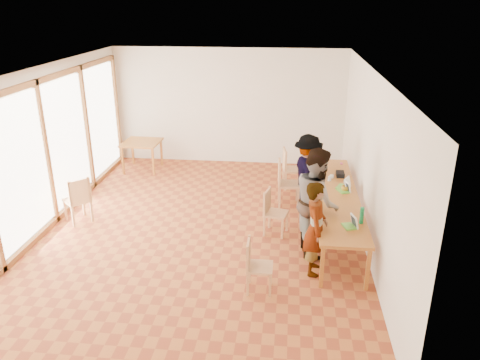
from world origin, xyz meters
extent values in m
plane|color=#AD5B29|center=(0.00, 0.00, 0.00)|extent=(8.00, 8.00, 0.00)
cube|color=silver|center=(0.00, 4.00, 1.50)|extent=(6.00, 0.10, 3.00)
cube|color=silver|center=(0.00, -4.00, 1.50)|extent=(6.00, 0.10, 3.00)
cube|color=silver|center=(3.00, 0.00, 1.50)|extent=(0.10, 8.00, 3.00)
cube|color=white|center=(-2.96, 0.00, 1.50)|extent=(0.10, 8.00, 3.00)
cube|color=white|center=(0.00, 0.00, 3.02)|extent=(6.00, 8.00, 0.04)
cube|color=#A87125|center=(2.50, 0.22, 0.72)|extent=(0.80, 4.00, 0.05)
cube|color=#A87125|center=(2.16, -1.72, 0.35)|extent=(0.06, 0.06, 0.70)
cube|color=#A87125|center=(2.16, 2.16, 0.35)|extent=(0.06, 0.06, 0.70)
cube|color=#A87125|center=(2.84, -1.72, 0.35)|extent=(0.06, 0.06, 0.70)
cube|color=#A87125|center=(2.84, 2.16, 0.35)|extent=(0.06, 0.06, 0.70)
cube|color=#A87125|center=(-2.13, 3.12, 0.72)|extent=(0.90, 0.90, 0.05)
cube|color=#A87125|center=(-2.52, 2.73, 0.35)|extent=(0.05, 0.05, 0.70)
cube|color=#A87125|center=(-2.52, 3.51, 0.35)|extent=(0.05, 0.05, 0.70)
cube|color=#A87125|center=(-1.74, 2.73, 0.35)|extent=(0.05, 0.05, 0.70)
cube|color=#A87125|center=(-1.74, 3.51, 0.35)|extent=(0.05, 0.05, 0.70)
cube|color=tan|center=(1.23, -1.90, 0.40)|extent=(0.39, 0.39, 0.04)
cube|color=tan|center=(1.05, -1.90, 0.62)|extent=(0.04, 0.39, 0.40)
cube|color=tan|center=(1.40, -0.04, 0.41)|extent=(0.48, 0.48, 0.04)
cube|color=tan|center=(1.23, 0.00, 0.64)|extent=(0.13, 0.40, 0.42)
cube|color=tan|center=(1.62, 1.31, 0.47)|extent=(0.48, 0.48, 0.04)
cube|color=tan|center=(1.42, 1.30, 0.73)|extent=(0.07, 0.46, 0.48)
cube|color=tan|center=(1.71, 2.31, 0.44)|extent=(0.49, 0.49, 0.04)
cube|color=tan|center=(1.51, 2.28, 0.69)|extent=(0.11, 0.43, 0.45)
cube|color=tan|center=(-2.50, 0.07, 0.45)|extent=(0.62, 0.62, 0.04)
cube|color=tan|center=(-2.35, -0.07, 0.70)|extent=(0.33, 0.35, 0.46)
imported|color=gray|center=(2.06, -1.29, 0.78)|extent=(0.40, 0.58, 1.55)
imported|color=gray|center=(2.10, -0.58, 0.93)|extent=(0.84, 1.01, 1.87)
imported|color=gray|center=(1.99, 1.17, 0.80)|extent=(0.85, 1.16, 1.60)
cube|color=#5AAC35|center=(2.59, -1.13, 0.76)|extent=(0.23, 0.28, 0.02)
cube|color=white|center=(2.67, -1.11, 0.85)|extent=(0.13, 0.23, 0.20)
cube|color=#5AAC35|center=(2.64, 0.34, 0.76)|extent=(0.24, 0.28, 0.02)
cube|color=white|center=(2.71, 0.37, 0.85)|extent=(0.14, 0.22, 0.19)
cube|color=#5AAC35|center=(2.64, 0.54, 0.76)|extent=(0.29, 0.33, 0.03)
cube|color=white|center=(2.73, 0.50, 0.86)|extent=(0.17, 0.26, 0.23)
imported|color=gold|center=(2.67, 0.38, 0.80)|extent=(0.14, 0.14, 0.11)
cylinder|color=#157C40|center=(2.80, -0.97, 0.89)|extent=(0.07, 0.07, 0.28)
cylinder|color=silver|center=(2.42, 0.88, 0.80)|extent=(0.07, 0.07, 0.09)
cylinder|color=white|center=(2.48, 1.05, 0.78)|extent=(0.08, 0.08, 0.06)
cube|color=#BE3171|center=(2.75, 1.94, 0.76)|extent=(0.05, 0.10, 0.01)
cube|color=black|center=(2.66, 1.16, 0.80)|extent=(0.16, 0.26, 0.09)
camera|label=1|loc=(1.58, -7.93, 4.15)|focal=35.00mm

